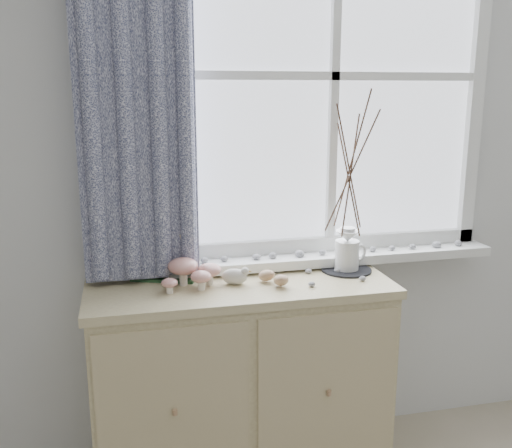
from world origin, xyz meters
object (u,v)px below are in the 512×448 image
(toadstool_cluster, at_px, (192,271))
(sideboard, at_px, (242,382))
(botanical_book, at_px, (164,257))
(twig_pitcher, at_px, (350,168))

(toadstool_cluster, bearing_deg, sideboard, -4.83)
(sideboard, xyz_separation_m, botanical_book, (-0.29, 0.10, 0.53))
(toadstool_cluster, height_order, twig_pitcher, twig_pitcher)
(toadstool_cluster, bearing_deg, twig_pitcher, 4.18)
(sideboard, height_order, botanical_book, botanical_book)
(sideboard, relative_size, toadstool_cluster, 5.05)
(twig_pitcher, bearing_deg, botanical_book, 152.90)
(sideboard, distance_m, twig_pitcher, 0.98)
(sideboard, relative_size, botanical_book, 4.09)
(toadstool_cluster, relative_size, twig_pitcher, 0.31)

